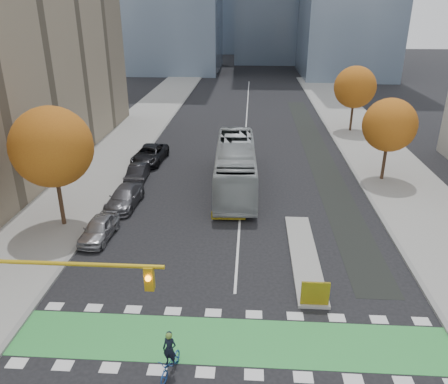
# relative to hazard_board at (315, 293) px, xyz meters

# --- Properties ---
(ground) EXTENTS (300.00, 300.00, 0.00)m
(ground) POSITION_rel_hazard_board_xyz_m (-4.00, -4.20, -0.80)
(ground) COLOR black
(ground) RESTS_ON ground
(sidewalk_west) EXTENTS (7.00, 120.00, 0.15)m
(sidewalk_west) POSITION_rel_hazard_board_xyz_m (-17.50, 15.80, -0.73)
(sidewalk_west) COLOR gray
(sidewalk_west) RESTS_ON ground
(sidewalk_east) EXTENTS (7.00, 120.00, 0.15)m
(sidewalk_east) POSITION_rel_hazard_board_xyz_m (9.50, 15.80, -0.73)
(sidewalk_east) COLOR gray
(sidewalk_east) RESTS_ON ground
(curb_west) EXTENTS (0.30, 120.00, 0.16)m
(curb_west) POSITION_rel_hazard_board_xyz_m (-14.00, 15.80, -0.73)
(curb_west) COLOR gray
(curb_west) RESTS_ON ground
(curb_east) EXTENTS (0.30, 120.00, 0.16)m
(curb_east) POSITION_rel_hazard_board_xyz_m (6.00, 15.80, -0.73)
(curb_east) COLOR gray
(curb_east) RESTS_ON ground
(bike_crossing) EXTENTS (20.00, 3.00, 0.01)m
(bike_crossing) POSITION_rel_hazard_board_xyz_m (-4.00, -2.70, -0.79)
(bike_crossing) COLOR green
(bike_crossing) RESTS_ON ground
(centre_line) EXTENTS (0.15, 70.00, 0.01)m
(centre_line) POSITION_rel_hazard_board_xyz_m (-4.00, 35.80, -0.80)
(centre_line) COLOR silver
(centre_line) RESTS_ON ground
(bike_lane_paint) EXTENTS (2.50, 50.00, 0.01)m
(bike_lane_paint) POSITION_rel_hazard_board_xyz_m (3.50, 25.80, -0.80)
(bike_lane_paint) COLOR black
(bike_lane_paint) RESTS_ON ground
(median_island) EXTENTS (1.60, 10.00, 0.16)m
(median_island) POSITION_rel_hazard_board_xyz_m (0.00, 4.80, -0.72)
(median_island) COLOR gray
(median_island) RESTS_ON ground
(hazard_board) EXTENTS (1.40, 0.12, 1.30)m
(hazard_board) POSITION_rel_hazard_board_xyz_m (0.00, 0.00, 0.00)
(hazard_board) COLOR yellow
(hazard_board) RESTS_ON median_island
(tree_west) EXTENTS (5.20, 5.20, 8.22)m
(tree_west) POSITION_rel_hazard_board_xyz_m (-16.00, 7.80, 4.82)
(tree_west) COLOR #332114
(tree_west) RESTS_ON ground
(tree_east_near) EXTENTS (4.40, 4.40, 7.08)m
(tree_east_near) POSITION_rel_hazard_board_xyz_m (8.00, 17.80, 4.06)
(tree_east_near) COLOR #332114
(tree_east_near) RESTS_ON ground
(tree_east_far) EXTENTS (4.80, 4.80, 7.65)m
(tree_east_far) POSITION_rel_hazard_board_xyz_m (8.50, 33.80, 4.44)
(tree_east_far) COLOR #332114
(tree_east_far) RESTS_ON ground
(traffic_signal_west) EXTENTS (8.53, 0.56, 5.20)m
(traffic_signal_west) POSITION_rel_hazard_board_xyz_m (-11.93, -4.71, 3.23)
(traffic_signal_west) COLOR #BF9914
(traffic_signal_west) RESTS_ON ground
(cyclist) EXTENTS (1.05, 1.88, 2.05)m
(cyclist) POSITION_rel_hazard_board_xyz_m (-6.40, -4.70, -0.11)
(cyclist) COLOR navy
(cyclist) RESTS_ON ground
(bus) EXTENTS (3.59, 13.41, 3.71)m
(bus) POSITION_rel_hazard_board_xyz_m (-4.56, 15.52, 1.05)
(bus) COLOR #A2A8A9
(bus) RESTS_ON ground
(parked_car_a) EXTENTS (1.88, 4.23, 1.41)m
(parked_car_a) POSITION_rel_hazard_board_xyz_m (-12.99, 6.22, -0.09)
(parked_car_a) COLOR #9D9DA2
(parked_car_a) RESTS_ON ground
(parked_car_b) EXTENTS (1.57, 4.20, 1.37)m
(parked_car_b) POSITION_rel_hazard_board_xyz_m (-13.00, 16.25, -0.11)
(parked_car_b) COLOR black
(parked_car_b) RESTS_ON ground
(parked_car_c) EXTENTS (2.27, 5.02, 1.43)m
(parked_car_c) POSITION_rel_hazard_board_xyz_m (-12.69, 11.25, -0.09)
(parked_car_c) COLOR #545358
(parked_car_c) RESTS_ON ground
(parked_car_d) EXTENTS (2.98, 5.78, 1.56)m
(parked_car_d) POSITION_rel_hazard_board_xyz_m (-13.00, 21.25, -0.02)
(parked_car_d) COLOR black
(parked_car_d) RESTS_ON ground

